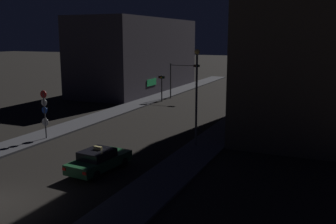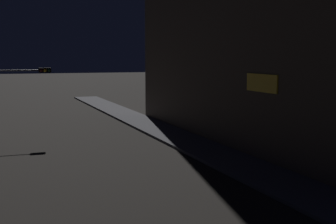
# 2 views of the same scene
# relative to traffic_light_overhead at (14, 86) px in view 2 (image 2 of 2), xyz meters

# --- Properties ---
(sidewalk_right) EXTENTS (2.86, 64.17, 0.16)m
(sidewalk_right) POSITION_rel_traffic_light_overhead_xyz_m (9.90, -3.73, -3.36)
(sidewalk_right) COLOR #424247
(sidewalk_right) RESTS_ON ground_plane
(traffic_light_overhead) EXTENTS (4.11, 0.41, 4.68)m
(traffic_light_overhead) POSITION_rel_traffic_light_overhead_xyz_m (0.00, 0.00, 0.00)
(traffic_light_overhead) COLOR #47474C
(traffic_light_overhead) RESTS_ON ground_plane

